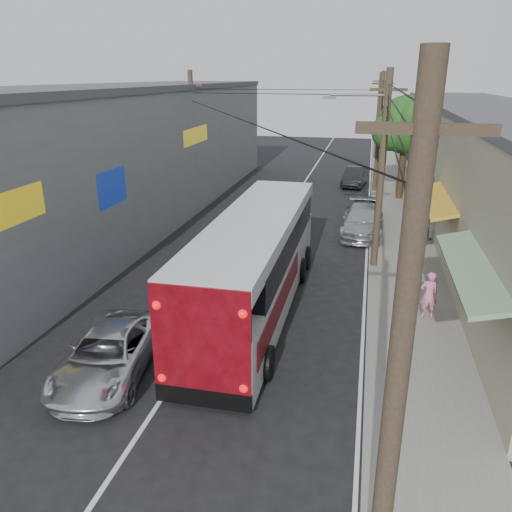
{
  "coord_description": "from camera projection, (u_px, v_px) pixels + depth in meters",
  "views": [
    {
      "loc": [
        4.66,
        -7.43,
        7.71
      ],
      "look_at": [
        1.17,
        8.09,
        1.93
      ],
      "focal_mm": 35.0,
      "sensor_mm": 36.0,
      "label": 1
    }
  ],
  "objects": [
    {
      "name": "ground",
      "position": [
        117.0,
        468.0,
        10.41
      ],
      "size": [
        120.0,
        120.0,
        0.0
      ],
      "primitive_type": "plane",
      "color": "black",
      "rests_on": "ground"
    },
    {
      "name": "sidewalk",
      "position": [
        398.0,
        223.0,
        27.39
      ],
      "size": [
        3.0,
        80.0,
        0.12
      ],
      "primitive_type": "cube",
      "color": "slate",
      "rests_on": "ground"
    },
    {
      "name": "building_right",
      "position": [
        487.0,
        164.0,
        27.25
      ],
      "size": [
        7.09,
        40.0,
        6.25
      ],
      "color": "#B0AB8C",
      "rests_on": "ground"
    },
    {
      "name": "building_left",
      "position": [
        124.0,
        154.0,
        27.42
      ],
      "size": [
        7.2,
        36.0,
        7.25
      ],
      "color": "gray",
      "rests_on": "ground"
    },
    {
      "name": "utility_poles",
      "position": [
        341.0,
        146.0,
        27.0
      ],
      "size": [
        11.8,
        45.28,
        8.0
      ],
      "color": "#473828",
      "rests_on": "ground"
    },
    {
      "name": "street_tree",
      "position": [
        407.0,
        127.0,
        31.26
      ],
      "size": [
        4.4,
        4.0,
        6.6
      ],
      "color": "#3F2B19",
      "rests_on": "ground"
    },
    {
      "name": "coach_bus",
      "position": [
        256.0,
        262.0,
        16.92
      ],
      "size": [
        2.72,
        11.72,
        3.37
      ],
      "rotation": [
        0.0,
        0.0,
        0.0
      ],
      "color": "silver",
      "rests_on": "ground"
    },
    {
      "name": "jeepney",
      "position": [
        108.0,
        354.0,
        13.43
      ],
      "size": [
        2.69,
        4.82,
        1.28
      ],
      "primitive_type": "imported",
      "rotation": [
        0.0,
        0.0,
        0.13
      ],
      "color": "silver",
      "rests_on": "ground"
    },
    {
      "name": "parked_suv",
      "position": [
        363.0,
        221.0,
        25.43
      ],
      "size": [
        2.11,
        4.97,
        1.43
      ],
      "primitive_type": "imported",
      "rotation": [
        0.0,
        0.0,
        -0.02
      ],
      "color": "#A3A4AC",
      "rests_on": "ground"
    },
    {
      "name": "parked_car_mid",
      "position": [
        364.0,
        210.0,
        27.56
      ],
      "size": [
        2.06,
        4.27,
        1.41
      ],
      "primitive_type": "imported",
      "rotation": [
        0.0,
        0.0,
        -0.1
      ],
      "color": "#27262B",
      "rests_on": "ground"
    },
    {
      "name": "parked_car_far",
      "position": [
        355.0,
        177.0,
        36.71
      ],
      "size": [
        1.94,
        4.26,
        1.36
      ],
      "primitive_type": "imported",
      "rotation": [
        0.0,
        0.0,
        -0.13
      ],
      "color": "black",
      "rests_on": "ground"
    },
    {
      "name": "pedestrian_near",
      "position": [
        429.0,
        295.0,
        16.37
      ],
      "size": [
        0.65,
        0.5,
        1.61
      ],
      "primitive_type": "imported",
      "rotation": [
        0.0,
        0.0,
        3.34
      ],
      "color": "pink",
      "rests_on": "sidewalk"
    },
    {
      "name": "pedestrian_far",
      "position": [
        425.0,
        223.0,
        24.37
      ],
      "size": [
        0.93,
        0.82,
        1.59
      ],
      "primitive_type": "imported",
      "rotation": [
        0.0,
        0.0,
        2.81
      ],
      "color": "#94AED8",
      "rests_on": "sidewalk"
    }
  ]
}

